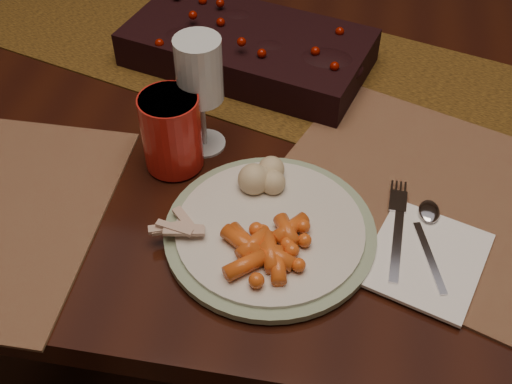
% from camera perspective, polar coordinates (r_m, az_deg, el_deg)
% --- Properties ---
extents(floor, '(5.00, 5.00, 0.00)m').
position_cam_1_polar(floor, '(1.58, 2.91, -13.14)').
color(floor, black).
rests_on(floor, ground).
extents(dining_table, '(1.80, 1.00, 0.75)m').
position_cam_1_polar(dining_table, '(1.28, 3.53, -4.44)').
color(dining_table, black).
rests_on(dining_table, floor).
extents(table_runner, '(1.63, 0.77, 0.00)m').
position_cam_1_polar(table_runner, '(1.06, 2.11, 11.24)').
color(table_runner, '#40250B').
rests_on(table_runner, dining_table).
extents(centerpiece, '(0.42, 0.29, 0.08)m').
position_cam_1_polar(centerpiece, '(1.04, -0.76, 13.15)').
color(centerpiece, black).
rests_on(centerpiece, table_runner).
extents(placemat_main, '(0.55, 0.48, 0.00)m').
position_cam_1_polar(placemat_main, '(0.86, 17.26, -1.15)').
color(placemat_main, brown).
rests_on(placemat_main, dining_table).
extents(dinner_plate, '(0.33, 0.33, 0.01)m').
position_cam_1_polar(dinner_plate, '(0.78, 1.25, -3.46)').
color(dinner_plate, silver).
rests_on(dinner_plate, placemat_main).
extents(baby_carrots, '(0.12, 0.11, 0.02)m').
position_cam_1_polar(baby_carrots, '(0.75, 1.68, -4.94)').
color(baby_carrots, '#D85519').
rests_on(baby_carrots, dinner_plate).
extents(mashed_potatoes, '(0.08, 0.08, 0.04)m').
position_cam_1_polar(mashed_potatoes, '(0.81, 0.43, 1.74)').
color(mashed_potatoes, '#E9CF89').
rests_on(mashed_potatoes, dinner_plate).
extents(turkey_shreds, '(0.08, 0.07, 0.02)m').
position_cam_1_polar(turkey_shreds, '(0.78, -6.62, -2.67)').
color(turkey_shreds, tan).
rests_on(turkey_shreds, dinner_plate).
extents(napkin, '(0.17, 0.18, 0.01)m').
position_cam_1_polar(napkin, '(0.79, 14.87, -5.72)').
color(napkin, white).
rests_on(napkin, placemat_main).
extents(fork, '(0.03, 0.15, 0.00)m').
position_cam_1_polar(fork, '(0.80, 12.43, -3.61)').
color(fork, white).
rests_on(fork, napkin).
extents(spoon, '(0.06, 0.14, 0.00)m').
position_cam_1_polar(spoon, '(0.80, 15.15, -4.35)').
color(spoon, '#B5B3C2').
rests_on(spoon, napkin).
extents(red_cup, '(0.08, 0.08, 0.11)m').
position_cam_1_polar(red_cup, '(0.85, -7.52, 5.33)').
color(red_cup, red).
rests_on(red_cup, placemat_main).
extents(wine_glass, '(0.06, 0.06, 0.17)m').
position_cam_1_polar(wine_glass, '(0.86, -4.92, 8.52)').
color(wine_glass, silver).
rests_on(wine_glass, dining_table).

